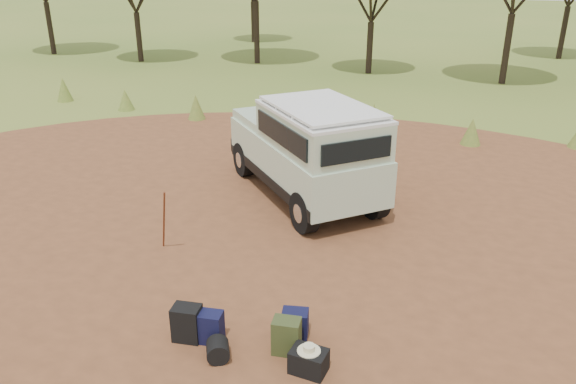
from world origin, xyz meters
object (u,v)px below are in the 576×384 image
(safari_vehicle, at_px, (307,151))
(backpack_navy, at_px, (210,327))
(walking_staff, at_px, (164,220))
(duffel_navy, at_px, (295,324))
(backpack_olive, at_px, (286,336))
(hard_case, at_px, (309,361))
(backpack_black, at_px, (187,323))

(safari_vehicle, xyz_separation_m, backpack_navy, (0.22, -5.53, -0.88))
(walking_staff, bearing_deg, duffel_navy, -72.11)
(backpack_olive, xyz_separation_m, hard_case, (0.42, -0.29, -0.10))
(backpack_black, height_order, hard_case, backpack_black)
(walking_staff, xyz_separation_m, hard_case, (3.51, -2.31, -0.50))
(backpack_olive, relative_size, hard_case, 1.11)
(safari_vehicle, relative_size, backpack_olive, 8.80)
(safari_vehicle, height_order, backpack_olive, safari_vehicle)
(walking_staff, relative_size, backpack_black, 2.59)
(backpack_black, distance_m, backpack_olive, 1.48)
(walking_staff, xyz_separation_m, backpack_black, (1.62, -2.20, -0.40))
(backpack_navy, relative_size, hard_case, 1.00)
(safari_vehicle, distance_m, walking_staff, 3.84)
(backpack_black, distance_m, duffel_navy, 1.58)
(safari_vehicle, relative_size, duffel_navy, 11.08)
(backpack_navy, xyz_separation_m, duffel_navy, (1.13, 0.51, -0.03))
(safari_vehicle, relative_size, hard_case, 9.80)
(walking_staff, relative_size, duffel_navy, 3.34)
(safari_vehicle, height_order, hard_case, safari_vehicle)
(walking_staff, distance_m, backpack_black, 2.76)
(walking_staff, distance_m, backpack_navy, 2.93)
(backpack_navy, bearing_deg, safari_vehicle, 85.02)
(walking_staff, height_order, duffel_navy, walking_staff)
(hard_case, bearing_deg, safari_vehicle, 112.77)
(safari_vehicle, bearing_deg, backpack_black, -44.26)
(backpack_black, distance_m, hard_case, 1.89)
(hard_case, bearing_deg, backpack_black, -177.75)
(backpack_black, relative_size, hard_case, 1.14)
(backpack_black, xyz_separation_m, hard_case, (1.88, -0.11, -0.11))
(safari_vehicle, xyz_separation_m, duffel_navy, (1.35, -5.02, -0.91))
(duffel_navy, bearing_deg, backpack_olive, -101.31)
(safari_vehicle, bearing_deg, duffel_navy, -27.98)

